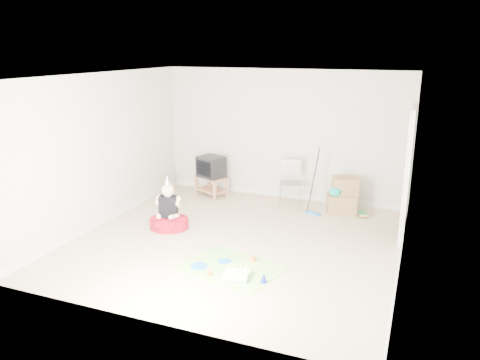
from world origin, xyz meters
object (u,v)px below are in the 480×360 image
(seated_woman, at_px, (169,217))
(cardboard_boxes, at_px, (343,196))
(tv_stand, at_px, (211,184))
(folding_chair, at_px, (290,184))
(birthday_cake, at_px, (237,275))
(crt_tv, at_px, (211,167))

(seated_woman, bearing_deg, cardboard_boxes, 36.30)
(seated_woman, bearing_deg, tv_stand, 93.11)
(folding_chair, distance_m, seated_woman, 2.50)
(birthday_cake, bearing_deg, crt_tv, 120.09)
(crt_tv, distance_m, birthday_cake, 3.75)
(tv_stand, height_order, cardboard_boxes, cardboard_boxes)
(seated_woman, bearing_deg, crt_tv, 93.11)
(birthday_cake, bearing_deg, cardboard_boxes, 74.73)
(birthday_cake, bearing_deg, folding_chair, 92.60)
(cardboard_boxes, bearing_deg, birthday_cake, -105.27)
(crt_tv, bearing_deg, seated_woman, -65.46)
(cardboard_boxes, relative_size, seated_woman, 0.70)
(tv_stand, xyz_separation_m, birthday_cake, (1.86, -3.21, -0.20))
(crt_tv, relative_size, birthday_cake, 1.37)
(tv_stand, relative_size, folding_chair, 0.81)
(tv_stand, bearing_deg, birthday_cake, -59.91)
(folding_chair, xyz_separation_m, cardboard_boxes, (1.01, 0.03, -0.13))
(folding_chair, bearing_deg, cardboard_boxes, 1.64)
(folding_chair, distance_m, birthday_cake, 3.18)
(tv_stand, height_order, crt_tv, crt_tv)
(tv_stand, bearing_deg, seated_woman, -86.89)
(cardboard_boxes, distance_m, birthday_cake, 3.30)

